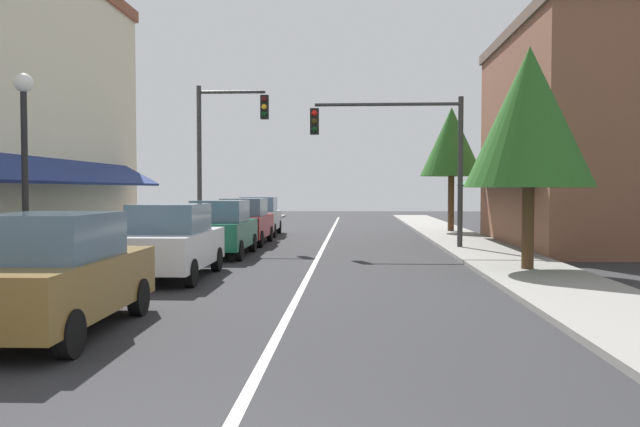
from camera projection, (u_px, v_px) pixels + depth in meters
ground_plane at (321, 251)px, 21.84m from camera, size 80.00×80.00×0.00m
sidewalk_left at (164, 248)px, 22.13m from camera, size 2.60×56.00×0.12m
sidewalk_right at (483, 250)px, 21.55m from camera, size 2.60×56.00×0.12m
lane_center_stripe at (321, 251)px, 21.84m from camera, size 0.14×52.00×0.01m
storefront_right_block at (567, 137)px, 23.22m from camera, size 5.55×10.20×8.04m
parked_car_nearest_left at (54, 274)px, 9.23m from camera, size 1.84×4.13×1.77m
parked_car_second_left at (171, 242)px, 15.00m from camera, size 1.81×4.11×1.77m
parked_car_third_left at (221, 228)px, 20.02m from camera, size 1.81×4.11×1.77m
parked_car_far_left at (245, 222)px, 24.36m from camera, size 1.79×4.10×1.77m
parked_car_distant_left at (259, 216)px, 29.11m from camera, size 1.88×4.15×1.77m
traffic_signal_mast_arm at (406, 145)px, 21.95m from camera, size 5.29×0.50×5.32m
traffic_signal_left_corner at (221, 141)px, 24.12m from camera, size 2.79×0.50×6.06m
street_lamp_left_near at (24, 145)px, 12.05m from camera, size 0.36×0.36×4.32m
tree_right_near at (529, 118)px, 15.81m from camera, size 3.19×3.19×5.68m
tree_right_far at (451, 142)px, 30.32m from camera, size 2.98×2.98×6.04m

